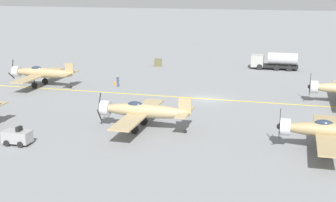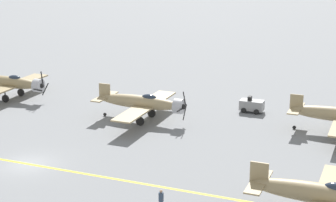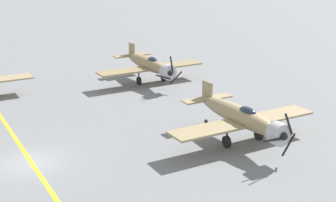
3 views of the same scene
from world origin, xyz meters
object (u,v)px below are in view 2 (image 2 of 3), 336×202
at_px(airplane_mid_left, 143,103).
at_px(ground_crew_walking, 161,200).
at_px(airplane_far_center, 325,195).
at_px(tow_tractor, 252,105).
at_px(airplane_near_left, 10,83).

xyz_separation_m(airplane_mid_left, ground_crew_walking, (18.38, 9.79, -1.11)).
height_order(airplane_far_center, airplane_mid_left, airplane_far_center).
relative_size(airplane_mid_left, ground_crew_walking, 7.25).
bearing_deg(airplane_mid_left, airplane_far_center, 46.67).
distance_m(tow_tractor, ground_crew_walking, 25.82).
xyz_separation_m(airplane_far_center, ground_crew_walking, (2.70, -10.78, -1.11)).
xyz_separation_m(airplane_near_left, airplane_mid_left, (1.88, 18.39, -0.00)).
bearing_deg(ground_crew_walking, tow_tractor, 179.71).
xyz_separation_m(tow_tractor, ground_crew_walking, (25.82, -0.13, 0.11)).
bearing_deg(airplane_far_center, tow_tractor, -163.30).
height_order(airplane_mid_left, tow_tractor, airplane_mid_left).
bearing_deg(tow_tractor, airplane_near_left, -78.89).
distance_m(airplane_near_left, airplane_mid_left, 18.48).
bearing_deg(airplane_near_left, airplane_far_center, 50.04).
bearing_deg(airplane_far_center, ground_crew_walking, -83.97).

